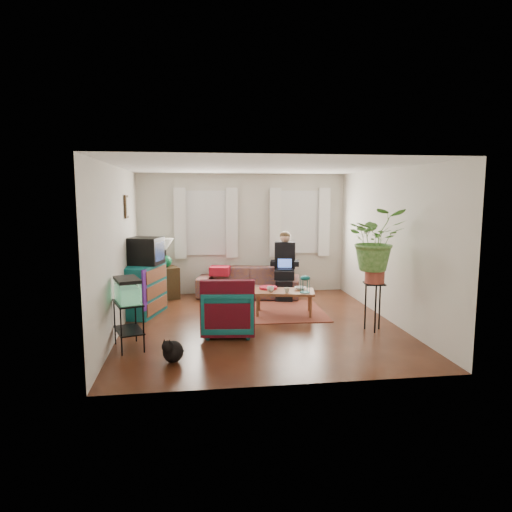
{
  "coord_description": "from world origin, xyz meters",
  "views": [
    {
      "loc": [
        -1.07,
        -7.38,
        2.18
      ],
      "look_at": [
        0.0,
        0.4,
        1.1
      ],
      "focal_mm": 32.0,
      "sensor_mm": 36.0,
      "label": 1
    }
  ],
  "objects": [
    {
      "name": "picture_frame",
      "position": [
        -2.21,
        0.85,
        1.95
      ],
      "size": [
        0.04,
        0.32,
        0.4
      ],
      "primitive_type": "cube",
      "color": "#3D2616",
      "rests_on": "wall_left"
    },
    {
      "name": "cup_a",
      "position": [
        0.27,
        0.48,
        0.49
      ],
      "size": [
        0.14,
        0.14,
        0.1
      ],
      "primitive_type": "imported",
      "rotation": [
        0.0,
        0.0,
        -0.2
      ],
      "color": "white",
      "rests_on": "coffee_table"
    },
    {
      "name": "wall_front",
      "position": [
        0.0,
        -2.5,
        1.3
      ],
      "size": [
        4.5,
        0.01,
        2.6
      ],
      "primitive_type": "cube",
      "color": "silver",
      "rests_on": "floor"
    },
    {
      "name": "birdcage",
      "position": [
        0.86,
        0.31,
        0.6
      ],
      "size": [
        0.21,
        0.21,
        0.31
      ],
      "primitive_type": null,
      "rotation": [
        0.0,
        0.0,
        -0.2
      ],
      "color": "#115B6B",
      "rests_on": "coffee_table"
    },
    {
      "name": "area_rug",
      "position": [
        0.29,
        0.73,
        0.01
      ],
      "size": [
        2.05,
        1.66,
        0.01
      ],
      "primitive_type": "cube",
      "rotation": [
        0.0,
        0.0,
        -0.03
      ],
      "color": "brown",
      "rests_on": "floor"
    },
    {
      "name": "side_table",
      "position": [
        -1.65,
        2.14,
        0.33
      ],
      "size": [
        0.58,
        0.58,
        0.66
      ],
      "primitive_type": "cube",
      "rotation": [
        0.0,
        0.0,
        0.33
      ],
      "color": "#3E2517",
      "rests_on": "floor"
    },
    {
      "name": "window_left",
      "position": [
        -0.8,
        2.48,
        1.55
      ],
      "size": [
        1.08,
        0.04,
        1.38
      ],
      "primitive_type": "cube",
      "color": "white",
      "rests_on": "wall_back"
    },
    {
      "name": "crt_tv",
      "position": [
        -1.94,
        0.98,
        1.15
      ],
      "size": [
        0.69,
        0.65,
        0.49
      ],
      "primitive_type": "cube",
      "rotation": [
        0.0,
        0.0,
        -0.32
      ],
      "color": "black",
      "rests_on": "dresser"
    },
    {
      "name": "potted_plant",
      "position": [
        1.75,
        -0.62,
        1.31
      ],
      "size": [
        0.99,
        0.89,
        0.99
      ],
      "primitive_type": "imported",
      "rotation": [
        0.0,
        0.0,
        -0.15
      ],
      "color": "#599947",
      "rests_on": "plant_stand"
    },
    {
      "name": "snack_tray",
      "position": [
        0.27,
        0.73,
        0.46
      ],
      "size": [
        0.39,
        0.39,
        0.04
      ],
      "primitive_type": "cylinder",
      "rotation": [
        0.0,
        0.0,
        -0.2
      ],
      "color": "#B21414",
      "rests_on": "coffee_table"
    },
    {
      "name": "bowl",
      "position": [
        0.83,
        0.56,
        0.47
      ],
      "size": [
        0.25,
        0.25,
        0.05
      ],
      "primitive_type": "imported",
      "rotation": [
        0.0,
        0.0,
        -0.2
      ],
      "color": "white",
      "rests_on": "coffee_table"
    },
    {
      "name": "wall_left",
      "position": [
        -2.25,
        0.0,
        1.3
      ],
      "size": [
        0.01,
        5.0,
        2.6
      ],
      "primitive_type": "cube",
      "color": "silver",
      "rests_on": "floor"
    },
    {
      "name": "coffee_table",
      "position": [
        0.53,
        0.53,
        0.22
      ],
      "size": [
        1.17,
        0.79,
        0.44
      ],
      "primitive_type": "cube",
      "rotation": [
        0.0,
        0.0,
        -0.2
      ],
      "color": "brown",
      "rests_on": "floor"
    },
    {
      "name": "sofa",
      "position": [
        0.07,
        2.05,
        0.42
      ],
      "size": [
        2.26,
        1.28,
        0.83
      ],
      "primitive_type": "imported",
      "rotation": [
        0.0,
        0.0,
        -0.22
      ],
      "color": "brown",
      "rests_on": "floor"
    },
    {
      "name": "dresser",
      "position": [
        -1.99,
        0.89,
        0.45
      ],
      "size": [
        0.79,
        1.12,
        0.91
      ],
      "primitive_type": "cube",
      "rotation": [
        0.0,
        0.0,
        -0.32
      ],
      "color": "#106265",
      "rests_on": "floor"
    },
    {
      "name": "ceiling",
      "position": [
        0.0,
        0.0,
        2.6
      ],
      "size": [
        4.5,
        5.0,
        0.01
      ],
      "primitive_type": "cube",
      "color": "white",
      "rests_on": "wall_back"
    },
    {
      "name": "curtains_right",
      "position": [
        1.25,
        2.4,
        1.55
      ],
      "size": [
        1.36,
        0.06,
        1.5
      ],
      "primitive_type": "cube",
      "color": "white",
      "rests_on": "wall_back"
    },
    {
      "name": "plant_stand",
      "position": [
        1.75,
        -0.62,
        0.39
      ],
      "size": [
        0.38,
        0.38,
        0.78
      ],
      "primitive_type": "cube",
      "rotation": [
        0.0,
        0.0,
        -0.15
      ],
      "color": "black",
      "rests_on": "floor"
    },
    {
      "name": "black_cat",
      "position": [
        -1.36,
        -1.59,
        0.17
      ],
      "size": [
        0.39,
        0.48,
        0.35
      ],
      "primitive_type": "ellipsoid",
      "rotation": [
        0.0,
        0.0,
        -0.35
      ],
      "color": "black",
      "rests_on": "floor"
    },
    {
      "name": "seated_person",
      "position": [
        0.81,
        1.88,
        0.63
      ],
      "size": [
        0.66,
        0.75,
        1.27
      ],
      "primitive_type": null,
      "rotation": [
        0.0,
        0.0,
        -0.22
      ],
      "color": "black",
      "rests_on": "sofa"
    },
    {
      "name": "curtains_left",
      "position": [
        -0.8,
        2.4,
        1.55
      ],
      "size": [
        1.36,
        0.06,
        1.5
      ],
      "primitive_type": "cube",
      "color": "white",
      "rests_on": "wall_back"
    },
    {
      "name": "aquarium_stand",
      "position": [
        -2.0,
        -0.97,
        0.33
      ],
      "size": [
        0.51,
        0.67,
        0.67
      ],
      "primitive_type": "cube",
      "rotation": [
        0.0,
        0.0,
        0.32
      ],
      "color": "black",
      "rests_on": "floor"
    },
    {
      "name": "floor",
      "position": [
        0.0,
        0.0,
        0.0
      ],
      "size": [
        4.5,
        5.0,
        0.01
      ],
      "primitive_type": "cube",
      "color": "#4F2B14",
      "rests_on": "ground"
    },
    {
      "name": "window_right",
      "position": [
        1.25,
        2.48,
        1.55
      ],
      "size": [
        1.08,
        0.04,
        1.38
      ],
      "primitive_type": "cube",
      "color": "white",
      "rests_on": "wall_back"
    },
    {
      "name": "wall_right",
      "position": [
        2.25,
        0.0,
        1.3
      ],
      "size": [
        0.01,
        5.0,
        2.6
      ],
      "primitive_type": "cube",
      "color": "silver",
      "rests_on": "floor"
    },
    {
      "name": "cup_b",
      "position": [
        0.54,
        0.34,
        0.49
      ],
      "size": [
        0.11,
        0.11,
        0.09
      ],
      "primitive_type": "imported",
      "rotation": [
        0.0,
        0.0,
        -0.2
      ],
      "color": "beige",
      "rests_on": "coffee_table"
    },
    {
      "name": "table_lamp",
      "position": [
        -1.65,
        2.14,
        0.94
      ],
      "size": [
        0.43,
        0.43,
        0.6
      ],
      "primitive_type": null,
      "rotation": [
        0.0,
        0.0,
        0.33
      ],
      "color": "white",
      "rests_on": "side_table"
    },
    {
      "name": "serape_throw",
      "position": [
        -0.59,
        -0.76,
        0.57
      ],
      "size": [
        0.83,
        0.27,
        0.66
      ],
      "primitive_type": "cube",
      "rotation": [
        0.0,
        0.0,
        -0.11
      ],
      "color": "#9E0A0A",
      "rests_on": "armchair"
    },
    {
      "name": "wall_back",
      "position": [
        0.0,
        2.5,
        1.3
      ],
      "size": [
        4.5,
        0.01,
        2.6
      ],
      "primitive_type": "cube",
      "color": "silver",
      "rests_on": "floor"
    },
    {
      "name": "aquarium",
      "position": [
        -2.0,
        -0.97,
        0.85
      ],
      "size": [
        0.46,
        0.61,
        0.35
      ],
      "primitive_type": "cube",
      "rotation": [
        0.0,
        0.0,
        0.32
      ],
      "color": "#7FD899",
      "rests_on": "aquarium_stand"
    },
    {
      "name": "armchair",
      "position": [
        -0.56,
        -0.45,
        0.4
      ],
      "size": [
        0.86,
        0.82,
        0.81
      ],
      "primitive_type": "imported",
      "rotation": [
        0.0,
        0.0,
        3.03
      ],
      "color": "#115C66",
      "rests_on": "floor"
    }
  ]
}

